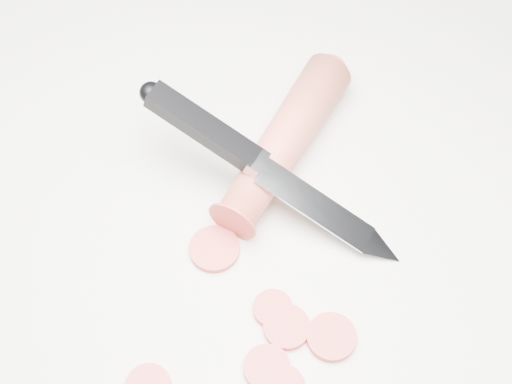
{
  "coord_description": "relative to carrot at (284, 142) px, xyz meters",
  "views": [
    {
      "loc": [
        0.0,
        -0.25,
        0.52
      ],
      "look_at": [
        -0.02,
        0.06,
        0.02
      ],
      "focal_mm": 50.0,
      "sensor_mm": 36.0,
      "label": 1
    }
  ],
  "objects": [
    {
      "name": "ground",
      "position": [
        0.0,
        -0.11,
        -0.02
      ],
      "size": [
        2.4,
        2.4,
        0.0
      ],
      "primitive_type": "plane",
      "color": "silver",
      "rests_on": "ground"
    },
    {
      "name": "carrot_slice_3",
      "position": [
        0.05,
        -0.16,
        -0.02
      ],
      "size": [
        0.04,
        0.04,
        0.01
      ],
      "primitive_type": "cylinder",
      "color": "#C93A34",
      "rests_on": "ground"
    },
    {
      "name": "carrot_slice_1",
      "position": [
        -0.0,
        -0.19,
        -0.02
      ],
      "size": [
        0.03,
        0.03,
        0.01
      ],
      "primitive_type": "cylinder",
      "color": "#C93A34",
      "rests_on": "ground"
    },
    {
      "name": "carrot",
      "position": [
        0.0,
        0.0,
        0.0
      ],
      "size": [
        0.11,
        0.18,
        0.04
      ],
      "primitive_type": "cylinder",
      "rotation": [
        1.57,
        0.0,
        -0.42
      ],
      "color": "#D7513E",
      "rests_on": "ground"
    },
    {
      "name": "carrot_slice_7",
      "position": [
        0.01,
        -0.16,
        -0.02
      ],
      "size": [
        0.04,
        0.04,
        0.01
      ],
      "primitive_type": "cylinder",
      "color": "#C93A34",
      "rests_on": "ground"
    },
    {
      "name": "kitchen_knife",
      "position": [
        -0.01,
        -0.04,
        0.02
      ],
      "size": [
        0.23,
        0.12,
        0.09
      ],
      "primitive_type": null,
      "color": "#BABCC1",
      "rests_on": "ground"
    },
    {
      "name": "carrot_slice_2",
      "position": [
        0.0,
        -0.14,
        -0.02
      ],
      "size": [
        0.03,
        0.03,
        0.01
      ],
      "primitive_type": "cylinder",
      "color": "#C93A34",
      "rests_on": "ground"
    },
    {
      "name": "carrot_slice_5",
      "position": [
        -0.05,
        -0.1,
        -0.02
      ],
      "size": [
        0.04,
        0.04,
        0.01
      ],
      "primitive_type": "cylinder",
      "color": "#C93A34",
      "rests_on": "ground"
    }
  ]
}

